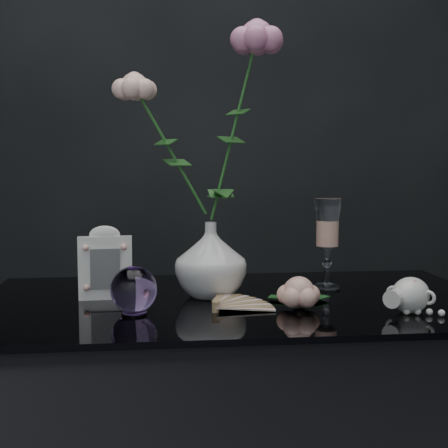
{
  "coord_description": "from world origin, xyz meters",
  "views": [
    {
      "loc": [
        -0.17,
        -1.2,
        1.04
      ],
      "look_at": [
        -0.03,
        0.01,
        0.92
      ],
      "focal_mm": 50.0,
      "sensor_mm": 36.0,
      "label": 1
    }
  ],
  "objects": [
    {
      "name": "vase",
      "position": [
        -0.05,
        0.08,
        0.84
      ],
      "size": [
        0.16,
        0.16,
        0.16
      ],
      "primitive_type": "imported",
      "rotation": [
        0.0,
        0.0,
        -0.05
      ],
      "color": "silver",
      "rests_on": "table"
    },
    {
      "name": "wine_glass",
      "position": [
        0.21,
        0.14,
        0.86
      ],
      "size": [
        0.08,
        0.08,
        0.2
      ],
      "primitive_type": null,
      "rotation": [
        0.0,
        0.0,
        -0.36
      ],
      "color": "white",
      "rests_on": "table"
    },
    {
      "name": "picture_frame",
      "position": [
        -0.27,
        0.08,
        0.84
      ],
      "size": [
        0.12,
        0.09,
        0.15
      ],
      "primitive_type": null,
      "rotation": [
        0.0,
        0.0,
        0.04
      ],
      "color": "silver",
      "rests_on": "table"
    },
    {
      "name": "paperweight",
      "position": [
        -0.21,
        -0.04,
        0.81
      ],
      "size": [
        0.1,
        0.1,
        0.09
      ],
      "primitive_type": null,
      "rotation": [
        0.0,
        0.0,
        -0.12
      ],
      "color": "#9F79C5",
      "rests_on": "table"
    },
    {
      "name": "paper_fan",
      "position": [
        -0.06,
        -0.06,
        0.77
      ],
      "size": [
        0.28,
        0.25,
        0.02
      ],
      "primitive_type": null,
      "rotation": [
        0.0,
        0.0,
        0.37
      ],
      "color": "beige",
      "rests_on": "table"
    },
    {
      "name": "loose_rose",
      "position": [
        0.1,
        -0.05,
        0.79
      ],
      "size": [
        0.17,
        0.2,
        0.06
      ],
      "primitive_type": null,
      "rotation": [
        0.0,
        0.0,
        0.16
      ],
      "color": "#D99F8C",
      "rests_on": "table"
    },
    {
      "name": "pearl_jar",
      "position": [
        0.31,
        -0.1,
        0.8
      ],
      "size": [
        0.34,
        0.34,
        0.07
      ],
      "primitive_type": null,
      "rotation": [
        0.0,
        0.0,
        -0.78
      ],
      "color": "silver",
      "rests_on": "table"
    },
    {
      "name": "roses",
      "position": [
        -0.06,
        0.08,
        1.13
      ],
      "size": [
        0.33,
        0.12,
        0.47
      ],
      "color": "#FFBEAA",
      "rests_on": "vase"
    }
  ]
}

